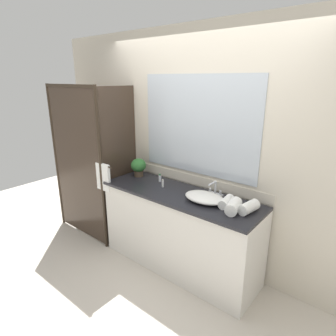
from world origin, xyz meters
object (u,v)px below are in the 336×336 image
rolled_towel_middle (234,206)px  rolled_towel_far_edge (226,202)px  faucet (215,190)px  potted_plant (139,166)px  amenity_bottle_shampoo (163,183)px  sink_basin (204,197)px  amenity_bottle_body_wash (160,178)px  rolled_towel_near_edge (249,207)px

rolled_towel_middle → rolled_towel_far_edge: 0.13m
faucet → rolled_towel_far_edge: 0.28m
potted_plant → rolled_towel_middle: 1.38m
rolled_towel_far_edge → amenity_bottle_shampoo: bearing=-179.8°
sink_basin → faucet: (0.00, 0.20, 0.01)m
potted_plant → amenity_bottle_shampoo: potted_plant is taller
sink_basin → amenity_bottle_shampoo: amenity_bottle_shampoo is taller
amenity_bottle_body_wash → rolled_towel_far_edge: 0.94m
faucet → rolled_towel_middle: size_ratio=0.78×
amenity_bottle_shampoo → rolled_towel_near_edge: rolled_towel_near_edge is taller
rolled_towel_near_edge → potted_plant: bearing=176.7°
amenity_bottle_shampoo → rolled_towel_middle: size_ratio=0.42×
faucet → rolled_towel_middle: 0.41m
amenity_bottle_shampoo → rolled_towel_near_edge: (1.01, 0.01, 0.01)m
sink_basin → rolled_towel_near_edge: rolled_towel_near_edge is taller
faucet → rolled_towel_far_edge: bearing=-36.6°
faucet → amenity_bottle_body_wash: size_ratio=1.85×
faucet → potted_plant: 1.04m
potted_plant → amenity_bottle_shampoo: bearing=-11.5°
sink_basin → amenity_bottle_body_wash: 0.72m
amenity_bottle_body_wash → rolled_towel_near_edge: bearing=-5.1°
rolled_towel_near_edge → rolled_towel_far_edge: bearing=-177.6°
rolled_towel_middle → amenity_bottle_shampoo: bearing=175.6°
sink_basin → faucet: 0.20m
amenity_bottle_shampoo → rolled_towel_middle: rolled_towel_middle is taller
potted_plant → faucet: bearing=4.0°
sink_basin → rolled_towel_middle: size_ratio=1.91×
faucet → sink_basin: bearing=-90.0°
rolled_towel_far_edge → rolled_towel_middle: bearing=-33.1°
rolled_towel_middle → amenity_bottle_body_wash: bearing=170.0°
sink_basin → amenity_bottle_body_wash: bearing=168.5°
faucet → rolled_towel_near_edge: size_ratio=0.78×
rolled_towel_near_edge → rolled_towel_middle: bearing=-143.6°
amenity_bottle_shampoo → amenity_bottle_body_wash: (-0.14, 0.11, 0.00)m
sink_basin → rolled_towel_middle: 0.34m
potted_plant → rolled_towel_near_edge: 1.49m
amenity_bottle_shampoo → rolled_towel_far_edge: bearing=0.2°
rolled_towel_near_edge → rolled_towel_far_edge: size_ratio=1.07×
rolled_towel_near_edge → rolled_towel_far_edge: (-0.22, -0.01, -0.01)m
rolled_towel_far_edge → amenity_bottle_body_wash: bearing=173.1°
amenity_bottle_body_wash → rolled_towel_middle: (1.04, -0.18, 0.01)m
sink_basin → potted_plant: potted_plant is taller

